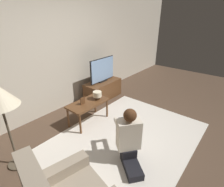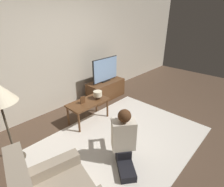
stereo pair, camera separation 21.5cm
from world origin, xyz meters
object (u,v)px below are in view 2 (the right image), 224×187
at_px(person_kneeling, 124,138).
at_px(table_lamp, 98,94).
at_px(coffee_table, 88,104).
at_px(tv, 105,70).

xyz_separation_m(person_kneeling, table_lamp, (0.60, 1.21, 0.12)).
xyz_separation_m(coffee_table, table_lamp, (0.23, -0.05, 0.16)).
xyz_separation_m(tv, person_kneeling, (-1.43, -1.81, -0.33)).
bearing_deg(table_lamp, tv, 35.91).
bearing_deg(person_kneeling, coffee_table, -68.01).
height_order(tv, table_lamp, tv).
bearing_deg(tv, coffee_table, -152.49).
height_order(tv, coffee_table, tv).
bearing_deg(tv, person_kneeling, -128.34).
xyz_separation_m(tv, table_lamp, (-0.83, -0.60, -0.21)).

